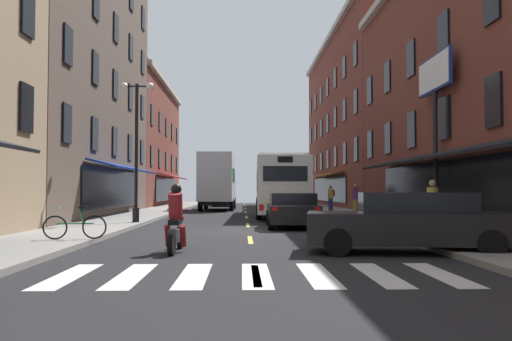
{
  "coord_description": "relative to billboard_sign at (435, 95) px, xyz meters",
  "views": [
    {
      "loc": [
        -0.25,
        -19.35,
        1.52
      ],
      "look_at": [
        0.51,
        8.96,
        2.55
      ],
      "focal_mm": 36.77,
      "sensor_mm": 36.0,
      "label": 1
    }
  ],
  "objects": [
    {
      "name": "sidewalk_right",
      "position": [
        -1.15,
        -0.16,
        -5.04
      ],
      "size": [
        3.0,
        80.0,
        0.14
      ],
      "primitive_type": "cube",
      "color": "gray",
      "rests_on": "ground"
    },
    {
      "name": "billboard_sign",
      "position": [
        0.0,
        0.0,
        0.0
      ],
      "size": [
        0.4,
        3.16,
        6.46
      ],
      "color": "black",
      "rests_on": "sidewalk_right"
    },
    {
      "name": "street_lamp_twin",
      "position": [
        -11.79,
        2.8,
        -1.69
      ],
      "size": [
        1.42,
        0.32,
        5.95
      ],
      "color": "black",
      "rests_on": "sidewalk_left"
    },
    {
      "name": "ground_plane",
      "position": [
        -7.05,
        -0.16,
        -5.16
      ],
      "size": [
        34.8,
        80.0,
        0.1
      ],
      "primitive_type": "cube",
      "color": "black"
    },
    {
      "name": "pedestrian_far",
      "position": [
        -0.8,
        10.32,
        -4.1
      ],
      "size": [
        0.36,
        0.36,
        1.7
      ],
      "rotation": [
        0.0,
        0.0,
        4.97
      ],
      "color": "#B29947",
      "rests_on": "sidewalk_right"
    },
    {
      "name": "sedan_near",
      "position": [
        -5.28,
        1.5,
        -4.4
      ],
      "size": [
        2.1,
        4.55,
        1.38
      ],
      "color": "black",
      "rests_on": "ground"
    },
    {
      "name": "transit_bus",
      "position": [
        -5.15,
        10.7,
        -3.39
      ],
      "size": [
        2.89,
        12.52,
        3.26
      ],
      "color": "silver",
      "rests_on": "ground"
    },
    {
      "name": "crosswalk_near",
      "position": [
        -7.05,
        -10.16,
        -5.1
      ],
      "size": [
        7.1,
        2.8,
        0.01
      ],
      "color": "silver",
      "rests_on": "ground"
    },
    {
      "name": "lane_centre_dashes",
      "position": [
        -7.05,
        -0.41,
        -5.1
      ],
      "size": [
        0.14,
        73.9,
        0.01
      ],
      "color": "#DBCC4C",
      "rests_on": "ground"
    },
    {
      "name": "pedestrian_mid",
      "position": [
        -1.14,
        -2.74,
        -4.1
      ],
      "size": [
        0.36,
        0.36,
        1.7
      ],
      "rotation": [
        0.0,
        0.0,
        0.55
      ],
      "color": "#66387F",
      "rests_on": "sidewalk_right"
    },
    {
      "name": "storefront_row_right",
      "position": [
        4.33,
        3.29,
        1.24
      ],
      "size": [
        9.44,
        79.9,
        14.95
      ],
      "color": "brown",
      "rests_on": "ground"
    },
    {
      "name": "sidewalk_left",
      "position": [
        -12.95,
        -0.16,
        -5.04
      ],
      "size": [
        3.0,
        80.0,
        0.14
      ],
      "primitive_type": "cube",
      "color": "gray",
      "rests_on": "ground"
    },
    {
      "name": "pedestrian_near",
      "position": [
        -1.54,
        14.29,
        -4.09
      ],
      "size": [
        0.49,
        0.5,
        1.66
      ],
      "rotation": [
        0.0,
        0.0,
        2.41
      ],
      "color": "navy",
      "rests_on": "sidewalk_right"
    },
    {
      "name": "box_truck",
      "position": [
        -9.09,
        19.21,
        -3.02
      ],
      "size": [
        2.6,
        7.47,
        4.09
      ],
      "color": "black",
      "rests_on": "ground"
    },
    {
      "name": "bicycle_near",
      "position": [
        -11.94,
        -4.79,
        -4.61
      ],
      "size": [
        1.7,
        0.48,
        0.91
      ],
      "color": "black",
      "rests_on": "sidewalk_left"
    },
    {
      "name": "motorcycle_rider",
      "position": [
        -8.9,
        -6.71,
        -4.4
      ],
      "size": [
        0.62,
        2.07,
        1.66
      ],
      "color": "black",
      "rests_on": "ground"
    },
    {
      "name": "sedan_far",
      "position": [
        -3.3,
        -7.04,
        -4.37
      ],
      "size": [
        4.96,
        2.54,
        1.45
      ],
      "color": "black",
      "rests_on": "ground"
    },
    {
      "name": "sedan_mid",
      "position": [
        -8.9,
        28.23,
        -4.42
      ],
      "size": [
        1.96,
        4.26,
        1.36
      ],
      "color": "black",
      "rests_on": "ground"
    }
  ]
}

